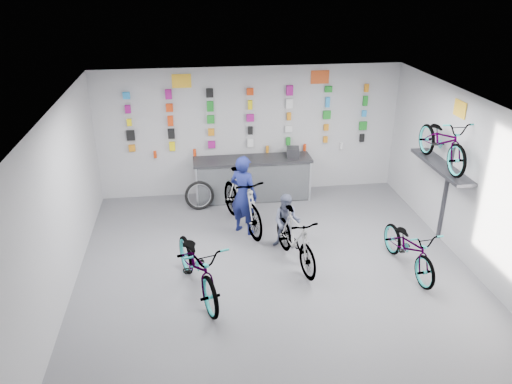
{
  "coord_description": "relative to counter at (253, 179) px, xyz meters",
  "views": [
    {
      "loc": [
        -1.38,
        -7.03,
        5.0
      ],
      "look_at": [
        -0.22,
        1.4,
        1.14
      ],
      "focal_mm": 35.0,
      "sensor_mm": 36.0,
      "label": 1
    }
  ],
  "objects": [
    {
      "name": "bike_right",
      "position": [
        2.37,
        -3.36,
        -0.03
      ],
      "size": [
        0.78,
        1.8,
        0.92
      ],
      "primitive_type": "imported",
      "rotation": [
        0.0,
        0.0,
        0.1
      ],
      "color": "gray",
      "rests_on": "floor"
    },
    {
      "name": "sign_side",
      "position": [
        3.48,
        -2.34,
        2.16
      ],
      "size": [
        0.02,
        0.4,
        0.3
      ],
      "primitive_type": "cube",
      "color": "yellow",
      "rests_on": "wall_right"
    },
    {
      "name": "sign_right",
      "position": [
        1.6,
        0.44,
        2.23
      ],
      "size": [
        0.42,
        0.02,
        0.3
      ],
      "primitive_type": "cube",
      "color": "#D54E1E",
      "rests_on": "wall_back"
    },
    {
      "name": "wall_bracket",
      "position": [
        3.33,
        -2.34,
        0.98
      ],
      "size": [
        0.39,
        1.9,
        2.0
      ],
      "color": "#333338",
      "rests_on": "wall_right"
    },
    {
      "name": "wall_back",
      "position": [
        0.0,
        0.46,
        1.01
      ],
      "size": [
        7.0,
        0.0,
        7.0
      ],
      "primitive_type": "plane",
      "rotation": [
        1.57,
        0.0,
        0.0
      ],
      "color": "#ABABAD",
      "rests_on": "floor"
    },
    {
      "name": "counter",
      "position": [
        0.0,
        0.0,
        0.0
      ],
      "size": [
        2.7,
        0.66,
        1.0
      ],
      "color": "black",
      "rests_on": "floor"
    },
    {
      "name": "bike_wall",
      "position": [
        3.25,
        -2.34,
        1.57
      ],
      "size": [
        0.63,
        1.8,
        0.95
      ],
      "primitive_type": "imported",
      "color": "gray",
      "rests_on": "wall_bracket"
    },
    {
      "name": "merch_wall",
      "position": [
        -0.12,
        0.39,
        1.32
      ],
      "size": [
        5.58,
        0.08,
        1.56
      ],
      "color": "orange",
      "rests_on": "wall_back"
    },
    {
      "name": "spare_wheel",
      "position": [
        -1.25,
        -0.37,
        -0.16
      ],
      "size": [
        0.68,
        0.29,
        0.66
      ],
      "rotation": [
        0.0,
        0.0,
        0.13
      ],
      "color": "black",
      "rests_on": "floor"
    },
    {
      "name": "register",
      "position": [
        0.94,
        0.01,
        0.62
      ],
      "size": [
        0.33,
        0.34,
        0.22
      ],
      "primitive_type": "cube",
      "rotation": [
        0.0,
        0.0,
        -0.16
      ],
      "color": "black",
      "rests_on": "counter"
    },
    {
      "name": "customer",
      "position": [
        0.36,
        -2.3,
        0.07
      ],
      "size": [
        0.65,
        0.59,
        1.11
      ],
      "primitive_type": "imported",
      "rotation": [
        0.0,
        0.0,
        -0.37
      ],
      "color": "#4D536C",
      "rests_on": "floor"
    },
    {
      "name": "bike_service",
      "position": [
        -0.4,
        -1.36,
        0.12
      ],
      "size": [
        1.11,
        2.08,
        1.2
      ],
      "primitive_type": "imported",
      "rotation": [
        0.0,
        0.0,
        0.29
      ],
      "color": "gray",
      "rests_on": "floor"
    },
    {
      "name": "bike_left",
      "position": [
        -1.38,
        -3.56,
        0.05
      ],
      "size": [
        1.24,
        2.16,
        1.07
      ],
      "primitive_type": "imported",
      "rotation": [
        0.0,
        0.0,
        0.27
      ],
      "color": "gray",
      "rests_on": "floor"
    },
    {
      "name": "wall_right",
      "position": [
        3.5,
        -3.54,
        1.01
      ],
      "size": [
        0.0,
        8.0,
        8.0
      ],
      "primitive_type": "plane",
      "rotation": [
        1.57,
        0.0,
        -1.57
      ],
      "color": "#ABABAD",
      "rests_on": "floor"
    },
    {
      "name": "bike_center",
      "position": [
        0.4,
        -2.9,
        0.03
      ],
      "size": [
        0.83,
        1.78,
        1.03
      ],
      "primitive_type": "imported",
      "rotation": [
        0.0,
        0.0,
        0.21
      ],
      "color": "gray",
      "rests_on": "floor"
    },
    {
      "name": "wall_left",
      "position": [
        -3.5,
        -3.54,
        1.01
      ],
      "size": [
        0.0,
        8.0,
        8.0
      ],
      "primitive_type": "plane",
      "rotation": [
        1.57,
        0.0,
        1.57
      ],
      "color": "#ABABAD",
      "rests_on": "floor"
    },
    {
      "name": "sign_left",
      "position": [
        -1.5,
        0.44,
        2.23
      ],
      "size": [
        0.42,
        0.02,
        0.3
      ],
      "primitive_type": "cube",
      "color": "yellow",
      "rests_on": "wall_back"
    },
    {
      "name": "floor",
      "position": [
        0.0,
        -3.54,
        -0.49
      ],
      "size": [
        8.0,
        8.0,
        0.0
      ],
      "primitive_type": "plane",
      "color": "#515156",
      "rests_on": "ground"
    },
    {
      "name": "ceiling",
      "position": [
        0.0,
        -3.54,
        2.51
      ],
      "size": [
        8.0,
        8.0,
        0.0
      ],
      "primitive_type": "plane",
      "rotation": [
        3.14,
        0.0,
        0.0
      ],
      "color": "white",
      "rests_on": "wall_back"
    },
    {
      "name": "clerk",
      "position": [
        -0.39,
        -1.57,
        0.34
      ],
      "size": [
        0.72,
        0.69,
        1.66
      ],
      "primitive_type": "imported",
      "rotation": [
        0.0,
        0.0,
        2.45
      ],
      "color": "#131952",
      "rests_on": "floor"
    }
  ]
}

